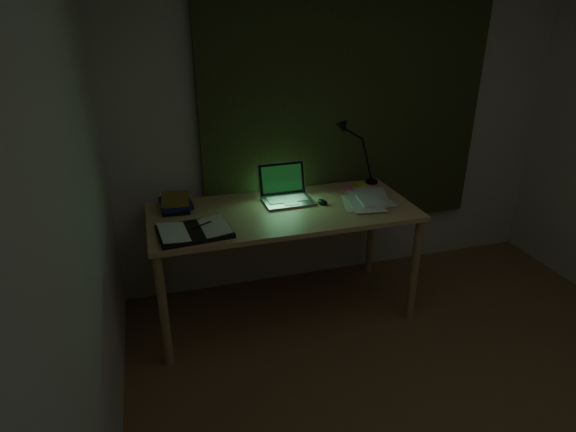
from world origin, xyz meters
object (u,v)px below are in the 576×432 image
open_textbook (194,231)px  desk_lamp (374,152)px  laptop (288,186)px  desk (283,262)px  loose_papers (363,201)px  book_stack (177,203)px

open_textbook → desk_lamp: desk_lamp is taller
laptop → desk_lamp: bearing=13.6°
desk → laptop: size_ratio=4.64×
loose_papers → open_textbook: bearing=-172.0°
book_stack → desk_lamp: bearing=3.9°
laptop → desk_lamp: desk_lamp is taller
open_textbook → desk: bearing=12.8°
desk → loose_papers: (0.57, -0.03, 0.42)m
laptop → desk_lamp: size_ratio=0.77×
desk → open_textbook: size_ratio=4.14×
desk → open_textbook: 0.77m
book_stack → desk: bearing=-17.3°
laptop → desk: bearing=-123.2°
desk → desk_lamp: size_ratio=3.57×
desk → desk_lamp: (0.80, 0.31, 0.66)m
book_stack → open_textbook: bearing=-80.7°
desk → laptop: (0.07, 0.11, 0.53)m
loose_papers → desk_lamp: (0.23, 0.35, 0.24)m
book_stack → loose_papers: bearing=-11.1°
open_textbook → desk_lamp: bearing=14.6°
desk → desk_lamp: bearing=21.3°
desk → loose_papers: bearing=-3.4°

